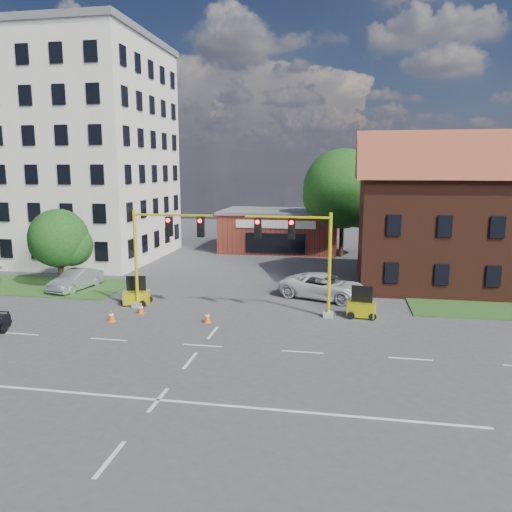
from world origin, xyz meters
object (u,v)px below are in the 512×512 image
trailer_west (137,296)px  trailer_east (361,308)px  signal_mast_west (160,247)px  signal_mast_east (302,251)px  pickup_white (324,286)px

trailer_west → trailer_east: size_ratio=1.00×
signal_mast_west → trailer_east: size_ratio=3.42×
trailer_west → trailer_east: trailer_east is taller
signal_mast_east → trailer_west: bearing=177.0°
signal_mast_east → trailer_east: bearing=5.1°
pickup_white → signal_mast_west: bearing=132.9°
signal_mast_east → trailer_west: (-10.66, 0.56, -3.35)m
trailer_east → pickup_white: bearing=129.0°
trailer_west → pickup_white: trailer_west is taller
trailer_east → pickup_white: (-2.36, 3.97, 0.26)m
signal_mast_east → trailer_east: size_ratio=3.42×
signal_mast_west → signal_mast_east: (8.71, 0.00, 0.00)m
trailer_west → trailer_east: (14.23, -0.24, 0.00)m
signal_mast_west → trailer_east: signal_mast_west is taller
trailer_east → pickup_white: 4.63m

